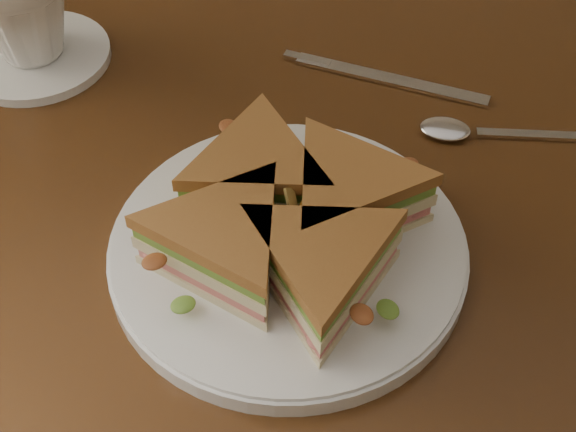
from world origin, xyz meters
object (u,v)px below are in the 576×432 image
Objects in this scene: table at (368,242)px; knife at (377,77)px; spoon at (469,131)px; sandwich_wedges at (288,220)px; coffee_cup at (23,13)px; plate at (288,251)px; saucer at (35,56)px.

knife reaches higher than table.
sandwich_wedges is at bearing -135.10° from spoon.
coffee_cup is at bearing 145.69° from sandwich_wedges.
knife is (0.04, 0.25, -0.04)m from sandwich_wedges.
spoon is at bearing 52.21° from plate.
saucer is at bearing 145.69° from plate.
sandwich_wedges is at bearing -90.05° from knife.
saucer is 0.05m from coffee_cup.
sandwich_wedges reaches higher than table.
saucer is (-0.31, 0.21, -0.04)m from sandwich_wedges.
knife is at bearing 96.67° from table.
plate is at bearing -117.60° from table.
table is at bearing -14.78° from saucer.
knife is 0.36m from coffee_cup.
table is 4.22× the size of sandwich_wedges.
coffee_cup is (-0.45, 0.03, 0.05)m from spoon.
plate is (-0.06, -0.11, 0.11)m from table.
spoon reaches higher than knife.
coffee_cup is at bearing 145.69° from plate.
plate is 1.58× the size of spoon.
spoon is (0.14, 0.18, -0.04)m from sandwich_wedges.
table is at bearing 62.40° from sandwich_wedges.
spoon and saucer have the same top height.
table is 11.91× the size of coffee_cup.
table is at bearing -73.38° from knife.
knife is 1.38× the size of saucer.
spoon is 0.45m from coffee_cup.
coffee_cup is at bearing 0.00° from saucer.
saucer is at bearing 145.69° from sandwich_wedges.
table is at bearing -147.72° from spoon.
table is at bearing -21.18° from coffee_cup.
table is at bearing 62.40° from plate.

